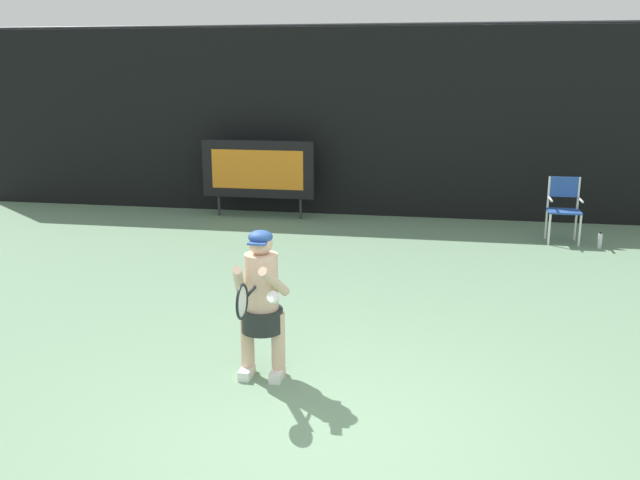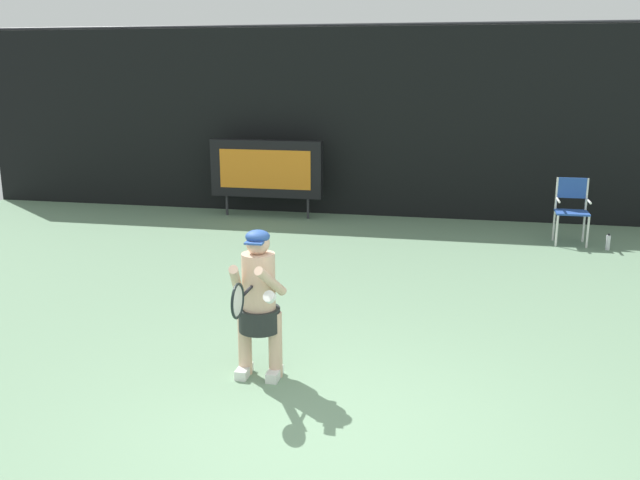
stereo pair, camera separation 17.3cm
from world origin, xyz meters
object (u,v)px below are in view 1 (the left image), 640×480
object	(u,v)px
scoreboard	(259,169)
umpire_chair	(564,206)
tennis_player	(262,300)
tennis_racket	(243,301)
water_bottle	(600,241)

from	to	relation	value
scoreboard	umpire_chair	world-z (taller)	scoreboard
tennis_player	scoreboard	bearing A→B (deg)	105.59
scoreboard	tennis_racket	world-z (taller)	scoreboard
water_bottle	tennis_player	xyz separation A→B (m)	(-4.14, -5.61, 0.64)
water_bottle	tennis_racket	xyz separation A→B (m)	(-4.16, -6.12, 0.81)
scoreboard	tennis_player	distance (m)	7.19
scoreboard	tennis_player	xyz separation A→B (m)	(1.93, -6.92, -0.18)
umpire_chair	tennis_player	bearing A→B (deg)	-121.10
umpire_chair	scoreboard	bearing A→B (deg)	169.99
scoreboard	water_bottle	distance (m)	6.26
tennis_player	water_bottle	bearing A→B (deg)	53.58
scoreboard	tennis_racket	xyz separation A→B (m)	(1.91, -7.43, -0.02)
scoreboard	tennis_racket	bearing A→B (deg)	-75.59
umpire_chair	water_bottle	world-z (taller)	umpire_chair
umpire_chair	tennis_racket	xyz separation A→B (m)	(-3.61, -6.46, 0.31)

